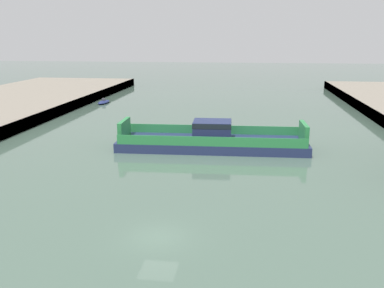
# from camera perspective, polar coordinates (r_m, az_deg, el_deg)

# --- Properties ---
(ground_plane) EXTENTS (400.00, 400.00, 0.00)m
(ground_plane) POSITION_cam_1_polar(r_m,az_deg,el_deg) (29.21, -4.66, -12.47)
(ground_plane) COLOR #4C6656
(chain_ferry) EXTENTS (22.79, 7.34, 3.41)m
(chain_ferry) POSITION_cam_1_polar(r_m,az_deg,el_deg) (50.87, 2.74, 0.54)
(chain_ferry) COLOR navy
(chain_ferry) RESTS_ON ground
(moored_boat_near_right) EXTENTS (1.74, 4.91, 1.05)m
(moored_boat_near_right) POSITION_cam_1_polar(r_m,az_deg,el_deg) (87.82, -11.86, 5.59)
(moored_boat_near_right) COLOR navy
(moored_boat_near_right) RESTS_ON ground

